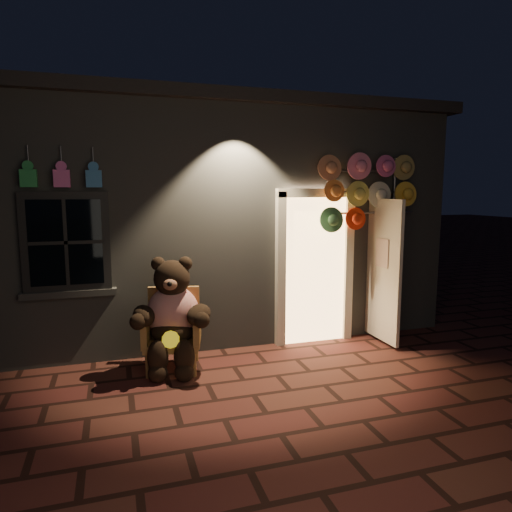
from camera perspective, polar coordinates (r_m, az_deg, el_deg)
name	(u,v)px	position (r m, az deg, el deg)	size (l,w,h in m)	color
ground	(254,395)	(5.08, -0.28, -17.02)	(60.00, 60.00, 0.00)	#4E261E
shop_building	(190,214)	(8.50, -8.22, 5.21)	(7.30, 5.95, 3.51)	slate
wicker_armchair	(173,329)	(5.75, -10.33, -8.93)	(0.77, 0.73, 0.97)	olive
teddy_bear	(172,316)	(5.57, -10.40, -7.38)	(0.99, 0.87, 1.40)	#B01512
hat_rack	(366,190)	(6.60, 13.58, 8.05)	(1.52, 0.22, 2.65)	#59595E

